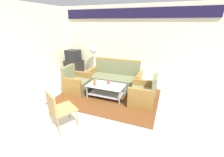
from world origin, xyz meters
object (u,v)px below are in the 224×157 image
Objects in this scene: armchair_left at (77,84)px; cup at (108,82)px; tv_stand at (74,66)px; wicker_chair at (58,107)px; coffee_table at (106,89)px; television at (73,55)px; bottle_brown at (95,83)px; armchair_right at (143,94)px; pedestal_fan at (94,51)px; couch at (115,79)px; bottle_clear at (94,82)px.

armchair_left reaches higher than cup.
wicker_chair is (2.02, -3.44, 0.23)m from tv_stand.
coffee_table is 1.74× the size of television.
armchair_right is at bearing 7.77° from bottle_brown.
coffee_table is at bearing -53.64° from pedestal_fan.
armchair_left is at bearing 131.26° from television.
coffee_table is at bearing 147.37° from television.
couch is 1.43× the size of pedestal_fan.
armchair_right is 1.34× the size of television.
television reaches higher than armchair_right.
bottle_clear is 1.54m from wicker_chair.
armchair_left reaches higher than bottle_clear.
couch is at bearing 124.70° from armchair_left.
bottle_clear is (-1.44, -0.12, 0.21)m from armchair_right.
bottle_clear is at bearing 141.73° from television.
bottle_clear is at bearing -62.03° from pedestal_fan.
armchair_left is 0.81m from bottle_brown.
couch is 0.77m from coffee_table.
armchair_left is (-1.04, -0.76, -0.03)m from couch.
bottle_clear is at bearing 80.16° from armchair_left.
couch reaches higher than bottle_brown.
coffee_table is at bearing 89.70° from couch.
couch is 0.66m from cup.
television is at bearing 149.50° from wicker_chair.
television is at bearing 142.75° from coffee_table.
tv_stand is (-3.50, 1.79, -0.03)m from armchair_right.
pedestal_fan is at bearing -172.70° from television.
tv_stand is at bearing -144.70° from armchair_left.
cup is at bearing 43.02° from bottle_brown.
pedestal_fan reaches higher than armchair_left.
bottle_brown is 2.63× the size of cup.
wicker_chair is (2.02, -3.45, -0.27)m from television.
pedestal_fan is (-1.36, 1.09, 0.70)m from couch.
television is 4.00m from wicker_chair.
tv_stand is (-1.34, 1.80, -0.03)m from armchair_left.
bottle_brown is 2.35m from pedestal_fan.
couch is at bearing 160.90° from television.
bottle_brown is 0.21× the size of pedestal_fan.
armchair_left is 1.09m from cup.
coffee_table is at bearing 15.66° from bottle_clear.
armchair_left is at bearing 35.14° from couch.
armchair_left is at bearing 179.28° from coffee_table.
armchair_right is 2.23m from wicker_chair.
armchair_right is at bearing -5.29° from cup.
cup is (0.31, 0.29, -0.05)m from bottle_brown.
pedestal_fan is 3.67m from wicker_chair.
wicker_chair is (1.00, -3.49, -0.52)m from pedestal_fan.
cup is 1.80m from wicker_chair.
wicker_chair is at bearing 20.96° from armchair_left.
couch is 2.43m from wicker_chair.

